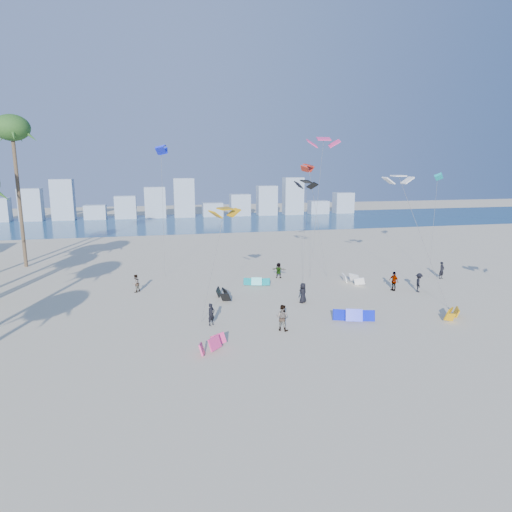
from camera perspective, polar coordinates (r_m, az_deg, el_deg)
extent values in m
plane|color=beige|center=(22.30, 1.37, -20.22)|extent=(220.00, 220.00, 0.00)
plane|color=navy|center=(91.25, -9.45, 4.13)|extent=(220.00, 220.00, 0.00)
imported|color=black|center=(33.72, -5.64, -7.32)|extent=(0.72, 0.68, 1.66)
imported|color=gray|center=(32.60, 3.31, -7.74)|extent=(1.17, 1.13, 1.90)
imported|color=black|center=(38.95, 5.92, -4.64)|extent=(1.01, 0.94, 1.74)
imported|color=gray|center=(44.31, 16.93, -3.04)|extent=(0.75, 1.15, 1.81)
imported|color=black|center=(44.53, 19.80, -3.17)|extent=(1.15, 1.33, 1.78)
imported|color=gray|center=(47.05, 2.86, -1.81)|extent=(1.55, 1.12, 1.61)
imported|color=black|center=(50.45, 22.32, -1.67)|extent=(0.75, 0.63, 1.77)
imported|color=gray|center=(43.32, -14.89, -3.35)|extent=(1.01, 1.02, 1.66)
cylinder|color=#595959|center=(34.67, -5.38, -1.09)|extent=(2.28, 2.18, 8.30)
cylinder|color=#595959|center=(45.19, 6.14, 2.92)|extent=(1.29, 3.41, 9.88)
cylinder|color=#595959|center=(41.27, 20.17, 1.95)|extent=(2.52, 4.83, 10.64)
cylinder|color=#595959|center=(48.89, -11.62, 5.50)|extent=(0.19, 2.40, 13.42)
cylinder|color=#595959|center=(48.38, 7.74, 4.43)|extent=(1.27, 3.34, 11.51)
cylinder|color=#595959|center=(48.80, 7.67, 6.14)|extent=(2.93, 4.88, 14.30)
cylinder|color=#595959|center=(51.80, 21.42, 3.66)|extent=(2.49, 3.57, 10.54)
cylinder|color=brown|center=(57.50, -27.62, 6.34)|extent=(0.40, 0.40, 15.47)
ellipsoid|color=#2B541D|center=(57.48, -28.37, 14.02)|extent=(3.80, 3.80, 2.85)
cube|color=#9EADBF|center=(103.80, -26.45, 5.80)|extent=(4.40, 3.00, 6.60)
cube|color=#9EADBF|center=(102.41, -23.11, 6.53)|extent=(4.40, 3.00, 8.40)
cube|color=#9EADBF|center=(101.69, -19.55, 5.23)|extent=(4.40, 3.00, 3.00)
cube|color=#9EADBF|center=(101.02, -16.08, 5.92)|extent=(4.40, 3.00, 4.80)
cube|color=#9EADBF|center=(100.73, -12.57, 6.60)|extent=(4.40, 3.00, 6.60)
cube|color=#9EADBF|center=(100.83, -9.04, 7.25)|extent=(4.40, 3.00, 8.40)
cube|color=#9EADBF|center=(101.63, -5.48, 5.84)|extent=(4.40, 3.00, 3.00)
cube|color=#9EADBF|center=(102.47, -2.03, 6.44)|extent=(4.40, 3.00, 4.80)
cube|color=#9EADBF|center=(103.68, 1.37, 7.01)|extent=(4.40, 3.00, 6.60)
cube|color=#9EADBF|center=(105.25, 4.68, 7.54)|extent=(4.40, 3.00, 8.40)
cube|color=#9EADBF|center=(107.45, 7.84, 6.11)|extent=(4.40, 3.00, 3.00)
cube|color=#9EADBF|center=(109.65, 10.91, 6.59)|extent=(4.40, 3.00, 4.80)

